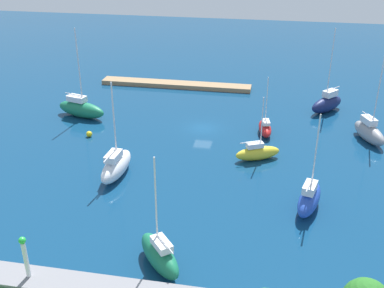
{
  "coord_description": "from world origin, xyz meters",
  "views": [
    {
      "loc": [
        -9.46,
        58.93,
        26.42
      ],
      "look_at": [
        0.0,
        8.35,
        1.5
      ],
      "focal_mm": 43.54,
      "sensor_mm": 36.0,
      "label": 1
    }
  ],
  "objects_px": {
    "sailboat_green_inner_mooring": "(160,255)",
    "mooring_buoy_yellow": "(89,134)",
    "sailboat_gray_near_pier": "(369,132)",
    "sailboat_white_mid_basin": "(116,165)",
    "pier_dock": "(176,84)",
    "harbor_beacon": "(25,254)",
    "sailboat_red_far_north": "(265,128)",
    "sailboat_yellow_lone_north": "(258,152)",
    "sailboat_navy_center_basin": "(327,103)",
    "sailboat_blue_along_channel": "(309,198)",
    "sailboat_green_outer_mooring": "(81,108)"
  },
  "relations": [
    {
      "from": "harbor_beacon",
      "to": "mooring_buoy_yellow",
      "type": "xyz_separation_m",
      "value": [
        6.32,
        -27.92,
        -3.01
      ]
    },
    {
      "from": "sailboat_gray_near_pier",
      "to": "sailboat_navy_center_basin",
      "type": "bearing_deg",
      "value": -176.6
    },
    {
      "from": "sailboat_yellow_lone_north",
      "to": "sailboat_navy_center_basin",
      "type": "height_order",
      "value": "sailboat_navy_center_basin"
    },
    {
      "from": "sailboat_navy_center_basin",
      "to": "sailboat_red_far_north",
      "type": "bearing_deg",
      "value": -0.37
    },
    {
      "from": "sailboat_navy_center_basin",
      "to": "sailboat_green_outer_mooring",
      "type": "distance_m",
      "value": 36.83
    },
    {
      "from": "harbor_beacon",
      "to": "mooring_buoy_yellow",
      "type": "distance_m",
      "value": 28.79
    },
    {
      "from": "sailboat_red_far_north",
      "to": "sailboat_green_outer_mooring",
      "type": "relative_size",
      "value": 0.61
    },
    {
      "from": "mooring_buoy_yellow",
      "to": "pier_dock",
      "type": "bearing_deg",
      "value": -107.17
    },
    {
      "from": "pier_dock",
      "to": "harbor_beacon",
      "type": "height_order",
      "value": "harbor_beacon"
    },
    {
      "from": "sailboat_yellow_lone_north",
      "to": "sailboat_blue_along_channel",
      "type": "bearing_deg",
      "value": -86.2
    },
    {
      "from": "sailboat_gray_near_pier",
      "to": "sailboat_blue_along_channel",
      "type": "distance_m",
      "value": 19.95
    },
    {
      "from": "harbor_beacon",
      "to": "sailboat_red_far_north",
      "type": "height_order",
      "value": "sailboat_red_far_north"
    },
    {
      "from": "sailboat_green_inner_mooring",
      "to": "sailboat_white_mid_basin",
      "type": "relative_size",
      "value": 0.93
    },
    {
      "from": "pier_dock",
      "to": "harbor_beacon",
      "type": "relative_size",
      "value": 7.03
    },
    {
      "from": "sailboat_green_inner_mooring",
      "to": "mooring_buoy_yellow",
      "type": "height_order",
      "value": "sailboat_green_inner_mooring"
    },
    {
      "from": "harbor_beacon",
      "to": "sailboat_white_mid_basin",
      "type": "xyz_separation_m",
      "value": [
        -0.79,
        -18.46,
        -2.06
      ]
    },
    {
      "from": "sailboat_gray_near_pier",
      "to": "sailboat_green_outer_mooring",
      "type": "distance_m",
      "value": 40.48
    },
    {
      "from": "harbor_beacon",
      "to": "sailboat_blue_along_channel",
      "type": "distance_m",
      "value": 26.95
    },
    {
      "from": "mooring_buoy_yellow",
      "to": "sailboat_green_inner_mooring",
      "type": "bearing_deg",
      "value": 123.72
    },
    {
      "from": "pier_dock",
      "to": "sailboat_green_inner_mooring",
      "type": "height_order",
      "value": "sailboat_green_inner_mooring"
    },
    {
      "from": "sailboat_green_outer_mooring",
      "to": "harbor_beacon",
      "type": "bearing_deg",
      "value": -57.49
    },
    {
      "from": "sailboat_red_far_north",
      "to": "mooring_buoy_yellow",
      "type": "distance_m",
      "value": 23.76
    },
    {
      "from": "sailboat_green_inner_mooring",
      "to": "mooring_buoy_yellow",
      "type": "distance_m",
      "value": 28.4
    },
    {
      "from": "sailboat_gray_near_pier",
      "to": "sailboat_navy_center_basin",
      "type": "xyz_separation_m",
      "value": [
        4.7,
        -9.61,
        0.07
      ]
    },
    {
      "from": "sailboat_green_inner_mooring",
      "to": "sailboat_blue_along_channel",
      "type": "relative_size",
      "value": 1.0
    },
    {
      "from": "sailboat_white_mid_basin",
      "to": "sailboat_red_far_north",
      "type": "relative_size",
      "value": 1.39
    },
    {
      "from": "sailboat_gray_near_pier",
      "to": "sailboat_red_far_north",
      "type": "relative_size",
      "value": 1.45
    },
    {
      "from": "sailboat_navy_center_basin",
      "to": "sailboat_green_inner_mooring",
      "type": "bearing_deg",
      "value": 18.15
    },
    {
      "from": "sailboat_gray_near_pier",
      "to": "sailboat_navy_center_basin",
      "type": "height_order",
      "value": "sailboat_navy_center_basin"
    },
    {
      "from": "sailboat_blue_along_channel",
      "to": "mooring_buoy_yellow",
      "type": "distance_m",
      "value": 30.97
    },
    {
      "from": "sailboat_gray_near_pier",
      "to": "sailboat_green_inner_mooring",
      "type": "bearing_deg",
      "value": -58.3
    },
    {
      "from": "sailboat_green_inner_mooring",
      "to": "sailboat_green_outer_mooring",
      "type": "bearing_deg",
      "value": -6.96
    },
    {
      "from": "pier_dock",
      "to": "sailboat_yellow_lone_north",
      "type": "xyz_separation_m",
      "value": [
        -15.66,
        25.03,
        0.6
      ]
    },
    {
      "from": "pier_dock",
      "to": "sailboat_blue_along_channel",
      "type": "distance_m",
      "value": 41.04
    },
    {
      "from": "sailboat_green_inner_mooring",
      "to": "mooring_buoy_yellow",
      "type": "bearing_deg",
      "value": -6.25
    },
    {
      "from": "sailboat_white_mid_basin",
      "to": "sailboat_green_outer_mooring",
      "type": "distance_m",
      "value": 19.26
    },
    {
      "from": "harbor_beacon",
      "to": "sailboat_gray_near_pier",
      "type": "bearing_deg",
      "value": -132.18
    },
    {
      "from": "sailboat_green_inner_mooring",
      "to": "sailboat_yellow_lone_north",
      "type": "height_order",
      "value": "sailboat_green_inner_mooring"
    },
    {
      "from": "sailboat_yellow_lone_north",
      "to": "sailboat_navy_center_basin",
      "type": "bearing_deg",
      "value": 36.23
    },
    {
      "from": "sailboat_red_far_north",
      "to": "sailboat_white_mid_basin",
      "type": "bearing_deg",
      "value": 122.09
    },
    {
      "from": "sailboat_navy_center_basin",
      "to": "pier_dock",
      "type": "bearing_deg",
      "value": -65.43
    },
    {
      "from": "sailboat_green_outer_mooring",
      "to": "sailboat_red_far_north",
      "type": "bearing_deg",
      "value": 13.44
    },
    {
      "from": "sailboat_green_inner_mooring",
      "to": "sailboat_blue_along_channel",
      "type": "xyz_separation_m",
      "value": [
        -12.56,
        -11.12,
        0.03
      ]
    },
    {
      "from": "mooring_buoy_yellow",
      "to": "sailboat_white_mid_basin",
      "type": "bearing_deg",
      "value": 126.94
    },
    {
      "from": "sailboat_red_far_north",
      "to": "sailboat_blue_along_channel",
      "type": "bearing_deg",
      "value": -173.97
    },
    {
      "from": "harbor_beacon",
      "to": "sailboat_yellow_lone_north",
      "type": "distance_m",
      "value": 30.31
    },
    {
      "from": "mooring_buoy_yellow",
      "to": "sailboat_blue_along_channel",
      "type": "bearing_deg",
      "value": 156.2
    },
    {
      "from": "sailboat_yellow_lone_north",
      "to": "pier_dock",
      "type": "bearing_deg",
      "value": 96.18
    },
    {
      "from": "harbor_beacon",
      "to": "sailboat_green_inner_mooring",
      "type": "xyz_separation_m",
      "value": [
        -9.43,
        -4.31,
        -2.09
      ]
    },
    {
      "from": "sailboat_navy_center_basin",
      "to": "sailboat_green_outer_mooring",
      "type": "relative_size",
      "value": 0.97
    }
  ]
}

